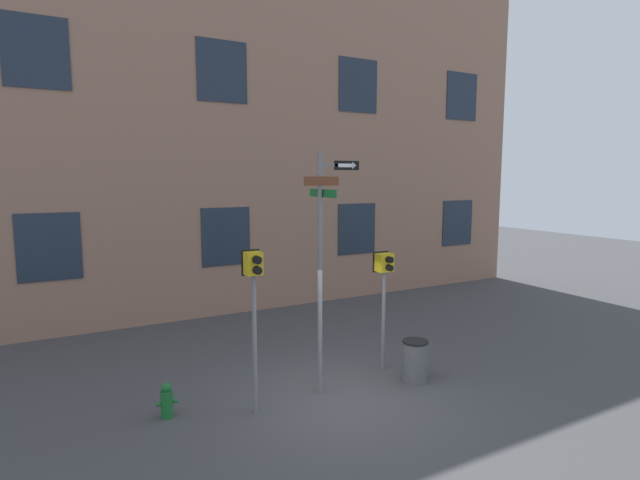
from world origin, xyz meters
TOP-DOWN VIEW (x-y plane):
  - ground_plane at (0.00, 0.00)m, footprint 60.00×60.00m
  - building_facade at (-0.00, 7.29)m, footprint 24.00×0.63m
  - street_sign_pole at (-0.16, 0.58)m, footprint 1.24×1.03m
  - pedestrian_signal_left at (-1.68, 0.38)m, footprint 0.34×0.40m
  - pedestrian_signal_right at (1.58, 0.95)m, footprint 0.41×0.40m
  - fire_hydrant at (-3.14, 0.99)m, footprint 0.38×0.22m
  - trash_bin at (1.80, 0.11)m, footprint 0.54×0.54m

SIDE VIEW (x-z plane):
  - ground_plane at x=0.00m, z-range 0.00..0.00m
  - fire_hydrant at x=-3.14m, z-range -0.01..0.64m
  - trash_bin at x=1.80m, z-range 0.00..0.88m
  - pedestrian_signal_right at x=1.58m, z-range 0.78..3.44m
  - pedestrian_signal_left at x=-1.68m, z-range 0.82..3.82m
  - street_sign_pole at x=-0.16m, z-range 0.43..5.22m
  - building_facade at x=0.00m, z-range 0.00..14.79m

